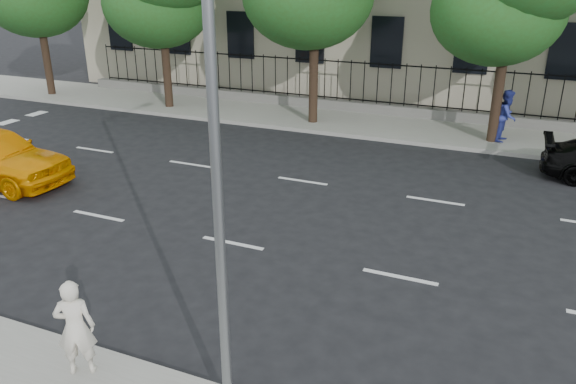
% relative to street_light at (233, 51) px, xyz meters
% --- Properties ---
extents(ground, '(120.00, 120.00, 0.00)m').
position_rel_street_light_xyz_m(ground, '(-2.50, 1.77, -5.15)').
color(ground, black).
rests_on(ground, ground).
extents(far_sidewalk, '(60.00, 4.00, 0.15)m').
position_rel_street_light_xyz_m(far_sidewalk, '(-2.50, 15.77, -5.07)').
color(far_sidewalk, gray).
rests_on(far_sidewalk, ground).
extents(lane_markings, '(49.60, 4.62, 0.01)m').
position_rel_street_light_xyz_m(lane_markings, '(-2.50, 6.52, -5.14)').
color(lane_markings, silver).
rests_on(lane_markings, ground).
extents(iron_fence, '(30.00, 0.50, 2.20)m').
position_rel_street_light_xyz_m(iron_fence, '(-2.50, 17.47, -4.50)').
color(iron_fence, slate).
rests_on(iron_fence, far_sidewalk).
extents(street_light, '(0.25, 3.32, 8.05)m').
position_rel_street_light_xyz_m(street_light, '(0.00, 0.00, 0.00)').
color(street_light, slate).
rests_on(street_light, near_sidewalk).
extents(woman_near, '(0.71, 0.64, 1.64)m').
position_rel_street_light_xyz_m(woman_near, '(-2.47, -0.82, -4.18)').
color(woman_near, silver).
rests_on(woman_near, near_sidewalk).
extents(pedestrian_far, '(0.86, 1.03, 1.87)m').
position_rel_street_light_xyz_m(pedestrian_far, '(2.90, 15.15, -4.06)').
color(pedestrian_far, '#2C3690').
rests_on(pedestrian_far, far_sidewalk).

